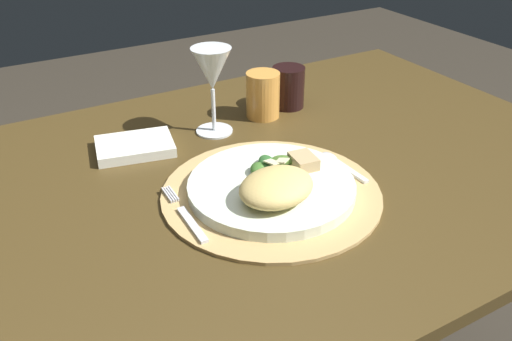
# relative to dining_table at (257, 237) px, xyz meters

# --- Properties ---
(dining_table) EXTENTS (1.29, 0.84, 0.71)m
(dining_table) POSITION_rel_dining_table_xyz_m (0.00, 0.00, 0.00)
(dining_table) COLOR #453418
(dining_table) RESTS_ON ground
(placemat) EXTENTS (0.36, 0.36, 0.01)m
(placemat) POSITION_rel_dining_table_xyz_m (-0.02, -0.08, 0.15)
(placemat) COLOR tan
(placemat) RESTS_ON dining_table
(dinner_plate) EXTENTS (0.27, 0.27, 0.02)m
(dinner_plate) POSITION_rel_dining_table_xyz_m (-0.02, -0.08, 0.16)
(dinner_plate) COLOR silver
(dinner_plate) RESTS_ON placemat
(pasta_serving) EXTENTS (0.15, 0.14, 0.04)m
(pasta_serving) POSITION_rel_dining_table_xyz_m (-0.03, -0.12, 0.19)
(pasta_serving) COLOR #DABB6B
(pasta_serving) RESTS_ON dinner_plate
(salad_greens) EXTENTS (0.09, 0.07, 0.02)m
(salad_greens) POSITION_rel_dining_table_xyz_m (0.00, -0.04, 0.18)
(salad_greens) COLOR #3D6C29
(salad_greens) RESTS_ON dinner_plate
(bread_piece) EXTENTS (0.04, 0.05, 0.02)m
(bread_piece) POSITION_rel_dining_table_xyz_m (0.06, -0.06, 0.18)
(bread_piece) COLOR tan
(bread_piece) RESTS_ON dinner_plate
(fork) EXTENTS (0.02, 0.16, 0.00)m
(fork) POSITION_rel_dining_table_xyz_m (-0.17, -0.07, 0.15)
(fork) COLOR silver
(fork) RESTS_ON placemat
(spoon) EXTENTS (0.02, 0.12, 0.01)m
(spoon) POSITION_rel_dining_table_xyz_m (0.13, -0.06, 0.15)
(spoon) COLOR silver
(spoon) RESTS_ON placemat
(napkin) EXTENTS (0.16, 0.13, 0.02)m
(napkin) POSITION_rel_dining_table_xyz_m (-0.16, 0.18, 0.15)
(napkin) COLOR white
(napkin) RESTS_ON dining_table
(wine_glass) EXTENTS (0.08, 0.08, 0.17)m
(wine_glass) POSITION_rel_dining_table_xyz_m (0.01, 0.18, 0.27)
(wine_glass) COLOR silver
(wine_glass) RESTS_ON dining_table
(amber_tumbler) EXTENTS (0.07, 0.07, 0.10)m
(amber_tumbler) POSITION_rel_dining_table_xyz_m (0.13, 0.19, 0.19)
(amber_tumbler) COLOR gold
(amber_tumbler) RESTS_ON dining_table
(dark_tumbler) EXTENTS (0.07, 0.07, 0.09)m
(dark_tumbler) POSITION_rel_dining_table_xyz_m (0.20, 0.21, 0.19)
(dark_tumbler) COLOR black
(dark_tumbler) RESTS_ON dining_table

